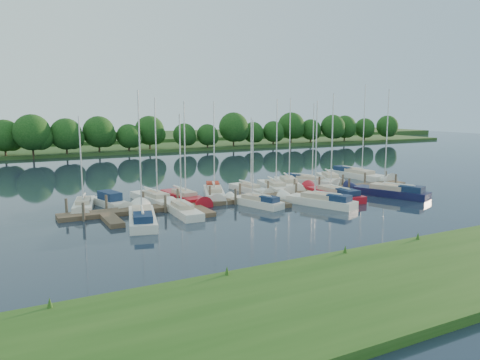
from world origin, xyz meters
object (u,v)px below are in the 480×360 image
sailboat_n_0 (84,206)px  motorboat (111,203)px  sailboat_s_2 (256,203)px  dock (264,198)px  sailboat_n_5 (250,190)px

sailboat_n_0 → motorboat: size_ratio=1.54×
sailboat_n_0 → sailboat_s_2: size_ratio=1.04×
sailboat_s_2 → motorboat: bearing=135.4°
dock → motorboat: bearing=163.7°
motorboat → sailboat_n_5: sailboat_n_5 is taller
dock → sailboat_n_5: sailboat_n_5 is taller
sailboat_n_0 → sailboat_s_2: (15.03, -6.44, 0.06)m
dock → sailboat_s_2: (-2.13, -2.03, 0.12)m
dock → sailboat_n_5: 4.90m
motorboat → sailboat_n_5: bearing=168.1°
sailboat_n_0 → sailboat_n_5: 18.20m
dock → motorboat: size_ratio=6.82×
dock → sailboat_n_5: size_ratio=4.60×
motorboat → sailboat_n_5: (15.67, 0.52, -0.10)m
sailboat_n_0 → sailboat_n_5: bearing=-165.1°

